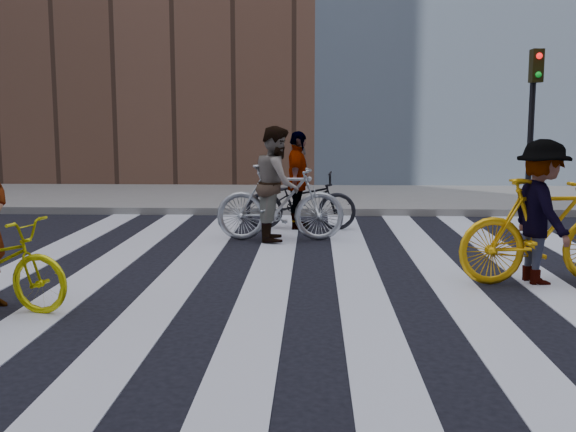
# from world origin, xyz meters

# --- Properties ---
(ground) EXTENTS (100.00, 100.00, 0.00)m
(ground) POSITION_xyz_m (0.00, 0.00, 0.00)
(ground) COLOR black
(ground) RESTS_ON ground
(sidewalk_far) EXTENTS (100.00, 5.00, 0.15)m
(sidewalk_far) POSITION_xyz_m (0.00, 7.50, 0.07)
(sidewalk_far) COLOR gray
(sidewalk_far) RESTS_ON ground
(zebra_crosswalk) EXTENTS (8.25, 10.00, 0.01)m
(zebra_crosswalk) POSITION_xyz_m (0.00, 0.00, 0.01)
(zebra_crosswalk) COLOR silver
(zebra_crosswalk) RESTS_ON ground
(traffic_signal) EXTENTS (0.22, 0.42, 3.33)m
(traffic_signal) POSITION_xyz_m (4.40, 5.32, 2.28)
(traffic_signal) COLOR black
(traffic_signal) RESTS_ON ground
(bike_silver_mid) EXTENTS (2.06, 0.62, 1.23)m
(bike_silver_mid) POSITION_xyz_m (-0.54, 2.18, 0.62)
(bike_silver_mid) COLOR #A5A9AE
(bike_silver_mid) RESTS_ON ground
(bike_yellow_right) EXTENTS (2.17, 0.92, 1.26)m
(bike_yellow_right) POSITION_xyz_m (2.74, -0.58, 0.63)
(bike_yellow_right) COLOR #FFB40E
(bike_yellow_right) RESTS_ON ground
(bike_dark_rear) EXTENTS (2.00, 0.80, 1.03)m
(bike_dark_rear) POSITION_xyz_m (-0.24, 3.31, 0.52)
(bike_dark_rear) COLOR black
(bike_dark_rear) RESTS_ON ground
(rider_mid) EXTENTS (0.72, 0.91, 1.84)m
(rider_mid) POSITION_xyz_m (-0.59, 2.18, 0.92)
(rider_mid) COLOR slate
(rider_mid) RESTS_ON ground
(rider_right) EXTENTS (0.81, 1.20, 1.72)m
(rider_right) POSITION_xyz_m (2.69, -0.58, 0.86)
(rider_right) COLOR slate
(rider_right) RESTS_ON ground
(rider_rear) EXTENTS (0.49, 1.05, 1.75)m
(rider_rear) POSITION_xyz_m (-0.29, 3.31, 0.87)
(rider_rear) COLOR slate
(rider_rear) RESTS_ON ground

